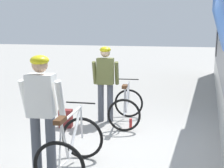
% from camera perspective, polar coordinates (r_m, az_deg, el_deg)
% --- Properties ---
extents(ground_plane, '(80.00, 80.00, 0.00)m').
position_cam_1_polar(ground_plane, '(5.09, 6.35, -13.35)').
color(ground_plane, '#A09E99').
extents(cyclist_near_in_olive, '(0.65, 0.39, 1.76)m').
position_cam_1_polar(cyclist_near_in_olive, '(6.33, -1.38, 1.39)').
color(cyclist_near_in_olive, '#4C515B').
rests_on(cyclist_near_in_olive, ground).
extents(cyclist_far_in_white, '(0.65, 0.39, 1.76)m').
position_cam_1_polar(cyclist_far_in_white, '(3.99, -14.40, -4.34)').
color(cyclist_far_in_white, '#4C515B').
rests_on(cyclist_far_in_white, ground).
extents(bicycle_near_silver, '(0.89, 1.18, 0.99)m').
position_cam_1_polar(bicycle_near_silver, '(6.28, 3.03, -4.77)').
color(bicycle_near_silver, black).
rests_on(bicycle_near_silver, ground).
extents(bicycle_far_white, '(0.86, 1.16, 0.99)m').
position_cam_1_polar(bicycle_far_white, '(4.16, -8.35, -13.03)').
color(bicycle_far_white, black).
rests_on(bicycle_far_white, ground).
extents(backpack_on_platform, '(0.31, 0.23, 0.40)m').
position_cam_1_polar(backpack_on_platform, '(6.20, -9.60, -7.08)').
color(backpack_on_platform, maroon).
rests_on(backpack_on_platform, ground).
extents(water_bottle_near_the_bikes, '(0.06, 0.06, 0.22)m').
position_cam_1_polar(water_bottle_near_the_bikes, '(6.08, 3.90, -8.19)').
color(water_bottle_near_the_bikes, red).
rests_on(water_bottle_near_the_bikes, ground).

